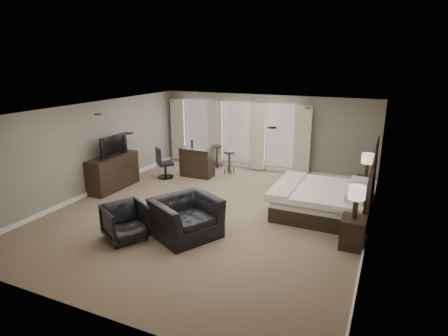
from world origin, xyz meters
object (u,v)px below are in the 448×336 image
at_px(bed, 323,187).
at_px(bar_stool_left, 217,157).
at_px(bar_counter, 197,162).
at_px(dresser, 113,172).
at_px(nightstand_far, 364,189).
at_px(lamp_near, 356,202).
at_px(lamp_far, 367,166).
at_px(armchair_near, 186,211).
at_px(bar_stool_right, 229,162).
at_px(armchair_far, 125,220).
at_px(nightstand_near, 353,233).
at_px(desk_chair, 165,163).
at_px(tv, 112,154).

distance_m(bed, bar_stool_left, 4.94).
bearing_deg(bar_counter, bed, -19.22).
distance_m(bed, dresser, 6.06).
relative_size(nightstand_far, lamp_near, 0.95).
xyz_separation_m(bed, lamp_near, (0.89, -1.45, 0.27)).
relative_size(bed, nightstand_far, 3.43).
distance_m(lamp_far, armchair_near, 5.16).
xyz_separation_m(lamp_near, lamp_far, (0.00, 2.90, 0.00)).
relative_size(lamp_far, bar_stool_left, 0.83).
relative_size(dresser, bar_stool_left, 2.14).
relative_size(lamp_far, bar_stool_right, 0.86).
relative_size(dresser, bar_stool_right, 2.22).
distance_m(armchair_far, bar_stool_right, 5.31).
bearing_deg(bar_stool_left, nightstand_far, -13.46).
distance_m(armchair_far, bar_stool_left, 5.78).
distance_m(bed, nightstand_far, 1.74).
xyz_separation_m(armchair_near, bar_stool_left, (-1.67, 5.10, -0.18)).
distance_m(lamp_near, armchair_far, 4.82).
bearing_deg(bar_counter, bar_stool_right, 39.64).
height_order(nightstand_near, armchair_near, armchair_near).
relative_size(armchair_near, bar_counter, 1.21).
distance_m(nightstand_near, bar_counter, 6.01).
bearing_deg(bar_stool_left, bed, -32.61).
relative_size(armchair_near, armchair_far, 1.55).
relative_size(dresser, armchair_far, 2.01).
relative_size(nightstand_near, armchair_far, 0.74).
bearing_deg(bar_stool_left, desk_chair, -121.38).
relative_size(nightstand_far, bar_stool_left, 0.81).
height_order(armchair_near, bar_counter, armchair_near).
bearing_deg(bar_stool_right, lamp_far, -9.91).
height_order(bed, desk_chair, bed).
bearing_deg(bar_stool_right, tv, -132.15).
relative_size(tv, armchair_far, 1.27).
distance_m(tv, desk_chair, 1.84).
bearing_deg(lamp_far, nightstand_far, 0.00).
distance_m(dresser, bar_stool_left, 3.76).
xyz_separation_m(bar_counter, desk_chair, (-0.87, -0.57, 0.02)).
xyz_separation_m(nightstand_far, armchair_near, (-3.38, -3.89, 0.26)).
bearing_deg(nightstand_near, lamp_near, 0.00).
height_order(nightstand_far, lamp_near, lamp_near).
xyz_separation_m(armchair_near, armchair_far, (-1.12, -0.66, -0.15)).
height_order(lamp_near, bar_stool_left, lamp_near).
xyz_separation_m(nightstand_near, armchair_near, (-3.38, -0.99, 0.26)).
relative_size(dresser, armchair_near, 1.30).
bearing_deg(nightstand_far, desk_chair, -175.17).
xyz_separation_m(armchair_far, bar_counter, (-0.73, 4.60, 0.05)).
distance_m(tv, bar_counter, 2.77).
relative_size(lamp_near, armchair_near, 0.52).
bearing_deg(desk_chair, lamp_near, -160.33).
distance_m(nightstand_near, bar_stool_right, 5.71).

